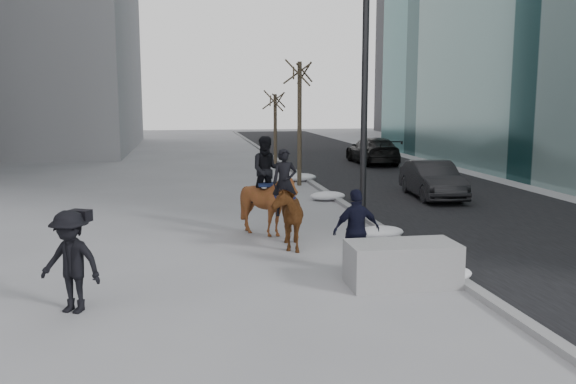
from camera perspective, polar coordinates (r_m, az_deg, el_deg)
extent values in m
plane|color=gray|center=(13.01, 0.88, -7.34)|extent=(120.00, 120.00, 0.00)
cube|color=black|center=(24.41, 12.88, 0.03)|extent=(8.00, 90.00, 0.01)
cube|color=gray|center=(23.18, 3.71, -0.08)|extent=(0.25, 90.00, 0.12)
cube|color=gray|center=(12.12, 10.62, -6.62)|extent=(2.12, 1.07, 0.85)
imported|color=black|center=(22.84, 13.36, 1.14)|extent=(1.78, 4.22, 1.36)
imported|color=black|center=(34.33, 7.91, 3.87)|extent=(2.20, 5.16, 1.48)
imported|color=#45260D|center=(14.82, -0.23, -2.23)|extent=(0.94, 1.90, 1.57)
imported|color=black|center=(14.84, -0.32, 0.90)|extent=(0.62, 0.42, 1.64)
cube|color=#0F1538|center=(14.89, -0.32, -0.41)|extent=(0.51, 0.58, 0.06)
imported|color=#502F10|center=(16.05, -1.89, -1.10)|extent=(1.44, 1.61, 1.72)
imported|color=black|center=(16.08, -1.98, 2.04)|extent=(0.90, 0.71, 1.80)
cube|color=#0E1634|center=(16.12, -1.97, 0.71)|extent=(0.50, 0.58, 0.06)
imported|color=black|center=(12.80, 6.43, -3.61)|extent=(1.07, 0.54, 1.75)
cylinder|color=orange|center=(13.25, 5.59, -1.97)|extent=(0.04, 0.18, 0.07)
imported|color=black|center=(10.96, -19.67, -6.18)|extent=(1.31, 1.09, 1.75)
cube|color=black|center=(11.01, -18.87, -2.10)|extent=(0.42, 0.36, 0.20)
cylinder|color=black|center=(17.03, 7.23, 11.69)|extent=(0.18, 0.18, 9.00)
ellipsoid|color=silver|center=(21.81, 3.74, -0.36)|extent=(1.27, 0.80, 0.32)
ellipsoid|color=silver|center=(26.83, 1.20, 1.39)|extent=(1.38, 0.87, 0.35)
ellipsoid|color=silver|center=(12.60, 14.20, -7.41)|extent=(1.23, 0.78, 0.31)
ellipsoid|color=silver|center=(16.11, 8.67, -3.72)|extent=(1.22, 0.77, 0.31)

